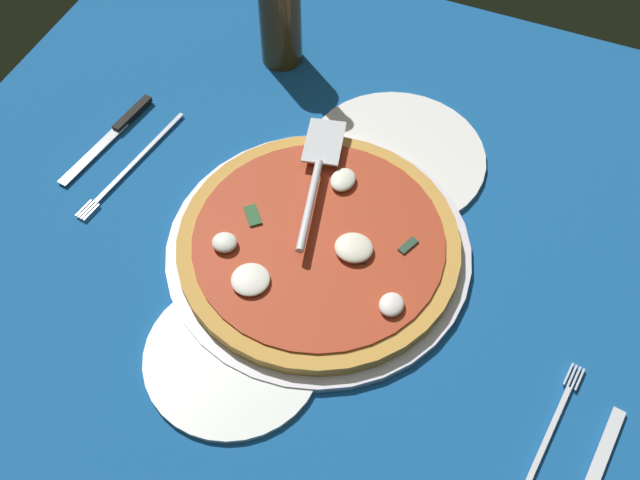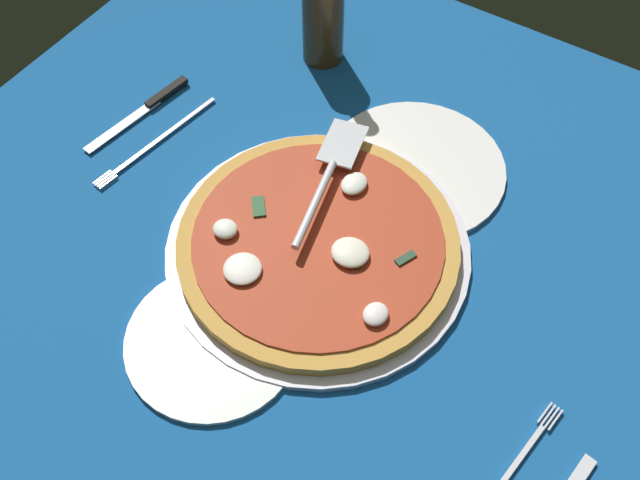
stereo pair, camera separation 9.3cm
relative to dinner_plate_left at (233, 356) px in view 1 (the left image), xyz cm
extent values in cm
cube|color=#155191|center=(17.17, -1.76, -1.00)|extent=(107.32, 107.32, 0.80)
cube|color=silver|center=(-14.39, 10.86, -0.55)|extent=(6.31, 6.31, 0.10)
cube|color=silver|center=(-8.08, -8.08, -0.55)|extent=(6.31, 6.31, 0.10)
cube|color=white|center=(-8.08, 4.55, -0.55)|extent=(6.31, 6.31, 0.10)
cube|color=white|center=(-8.08, 17.18, -0.55)|extent=(6.31, 6.31, 0.10)
cube|color=white|center=(-1.77, -27.01, -0.55)|extent=(6.31, 6.31, 0.10)
cube|color=silver|center=(-1.77, -14.39, -0.55)|extent=(6.31, 6.31, 0.10)
cube|color=silver|center=(-1.77, -1.76, -0.55)|extent=(6.31, 6.31, 0.10)
cube|color=white|center=(-1.77, 10.86, -0.55)|extent=(6.31, 6.31, 0.10)
cube|color=silver|center=(-1.77, 23.49, -0.55)|extent=(6.31, 6.31, 0.10)
cube|color=silver|center=(4.55, -33.33, -0.55)|extent=(6.31, 6.31, 0.10)
cube|color=silver|center=(4.55, -20.70, -0.55)|extent=(6.31, 6.31, 0.10)
cube|color=silver|center=(4.55, -8.08, -0.55)|extent=(6.31, 6.31, 0.10)
cube|color=silver|center=(4.55, 4.55, -0.55)|extent=(6.31, 6.31, 0.10)
cube|color=white|center=(4.55, 17.18, -0.55)|extent=(6.31, 6.31, 0.10)
cube|color=silver|center=(4.55, 29.80, -0.55)|extent=(6.31, 6.31, 0.10)
cube|color=silver|center=(10.86, -39.64, -0.55)|extent=(6.31, 6.31, 0.10)
cube|color=silver|center=(10.86, -27.01, -0.55)|extent=(6.31, 6.31, 0.10)
cube|color=silver|center=(10.86, -14.39, -0.55)|extent=(6.31, 6.31, 0.10)
cube|color=silver|center=(10.86, -1.76, -0.55)|extent=(6.31, 6.31, 0.10)
cube|color=silver|center=(10.86, 10.86, -0.55)|extent=(6.31, 6.31, 0.10)
cube|color=silver|center=(10.86, 23.49, -0.55)|extent=(6.31, 6.31, 0.10)
cube|color=white|center=(10.86, 36.12, -0.55)|extent=(6.31, 6.31, 0.10)
cube|color=white|center=(17.17, -33.33, -0.55)|extent=(6.31, 6.31, 0.10)
cube|color=white|center=(17.17, -20.70, -0.55)|extent=(6.31, 6.31, 0.10)
cube|color=white|center=(17.17, -8.08, -0.55)|extent=(6.31, 6.31, 0.10)
cube|color=silver|center=(17.17, 4.55, -0.55)|extent=(6.31, 6.31, 0.10)
cube|color=silver|center=(17.17, 17.18, -0.55)|extent=(6.31, 6.31, 0.10)
cube|color=white|center=(17.17, 29.80, -0.55)|extent=(6.31, 6.31, 0.10)
cube|color=white|center=(17.17, 42.43, -0.55)|extent=(6.31, 6.31, 0.10)
cube|color=white|center=(23.49, -39.64, -0.55)|extent=(6.31, 6.31, 0.10)
cube|color=white|center=(23.49, -27.01, -0.55)|extent=(6.31, 6.31, 0.10)
cube|color=silver|center=(23.49, -14.39, -0.55)|extent=(6.31, 6.31, 0.10)
cube|color=white|center=(23.49, -1.76, -0.55)|extent=(6.31, 6.31, 0.10)
cube|color=white|center=(23.49, 10.86, -0.55)|extent=(6.31, 6.31, 0.10)
cube|color=white|center=(23.49, 23.49, -0.55)|extent=(6.31, 6.31, 0.10)
cube|color=white|center=(23.49, 36.12, -0.55)|extent=(6.31, 6.31, 0.10)
cube|color=silver|center=(23.49, 48.74, -0.55)|extent=(6.31, 6.31, 0.10)
cube|color=white|center=(29.80, -33.33, -0.55)|extent=(6.31, 6.31, 0.10)
cube|color=white|center=(29.80, -20.70, -0.55)|extent=(6.31, 6.31, 0.10)
cube|color=white|center=(29.80, -8.08, -0.55)|extent=(6.31, 6.31, 0.10)
cube|color=silver|center=(29.80, 4.55, -0.55)|extent=(6.31, 6.31, 0.10)
cube|color=white|center=(29.80, 17.18, -0.55)|extent=(6.31, 6.31, 0.10)
cube|color=silver|center=(29.80, 29.80, -0.55)|extent=(6.31, 6.31, 0.10)
cube|color=white|center=(29.80, 42.43, -0.55)|extent=(6.31, 6.31, 0.10)
cube|color=white|center=(36.11, -39.64, -0.55)|extent=(6.31, 6.31, 0.10)
cube|color=silver|center=(36.11, -27.01, -0.55)|extent=(6.31, 6.31, 0.10)
cube|color=silver|center=(36.11, -14.39, -0.55)|extent=(6.31, 6.31, 0.10)
cube|color=silver|center=(36.11, -1.76, -0.55)|extent=(6.31, 6.31, 0.10)
cube|color=white|center=(36.11, 10.86, -0.55)|extent=(6.31, 6.31, 0.10)
cube|color=white|center=(36.11, 23.49, -0.55)|extent=(6.31, 6.31, 0.10)
cube|color=white|center=(36.11, 36.12, -0.55)|extent=(6.31, 6.31, 0.10)
cube|color=white|center=(36.11, 48.74, -0.55)|extent=(6.31, 6.31, 0.10)
cube|color=silver|center=(42.43, -33.33, -0.55)|extent=(6.31, 6.31, 0.10)
cube|color=silver|center=(42.43, -20.70, -0.55)|extent=(6.31, 6.31, 0.10)
cube|color=silver|center=(42.43, -8.08, -0.55)|extent=(6.31, 6.31, 0.10)
cube|color=white|center=(42.43, 4.55, -0.55)|extent=(6.31, 6.31, 0.10)
cube|color=silver|center=(42.43, 17.18, -0.55)|extent=(6.31, 6.31, 0.10)
cube|color=silver|center=(42.43, 29.80, -0.55)|extent=(6.31, 6.31, 0.10)
cube|color=silver|center=(42.43, 42.43, -0.55)|extent=(6.31, 6.31, 0.10)
cube|color=white|center=(48.74, -27.01, -0.55)|extent=(6.31, 6.31, 0.10)
cube|color=white|center=(48.74, -14.39, -0.55)|extent=(6.31, 6.31, 0.10)
cube|color=white|center=(48.74, -1.76, -0.55)|extent=(6.31, 6.31, 0.10)
cube|color=silver|center=(48.74, 10.86, -0.55)|extent=(6.31, 6.31, 0.10)
cube|color=white|center=(48.74, 23.49, -0.55)|extent=(6.31, 6.31, 0.10)
cube|color=silver|center=(48.74, 36.12, -0.55)|extent=(6.31, 6.31, 0.10)
cube|color=white|center=(48.74, 48.74, -0.55)|extent=(6.31, 6.31, 0.10)
cube|color=silver|center=(55.05, -33.33, -0.55)|extent=(6.31, 6.31, 0.10)
cube|color=silver|center=(55.05, -20.70, -0.55)|extent=(6.31, 6.31, 0.10)
cube|color=silver|center=(55.05, -8.08, -0.55)|extent=(6.31, 6.31, 0.10)
cube|color=white|center=(55.05, 4.55, -0.55)|extent=(6.31, 6.31, 0.10)
cube|color=white|center=(55.05, 17.18, -0.55)|extent=(6.31, 6.31, 0.10)
cube|color=white|center=(55.05, 29.80, -0.55)|extent=(6.31, 6.31, 0.10)
cube|color=silver|center=(61.36, -27.01, -0.55)|extent=(6.31, 6.31, 0.10)
cube|color=white|center=(61.36, -14.39, -0.55)|extent=(6.31, 6.31, 0.10)
cube|color=silver|center=(61.36, -1.76, -0.55)|extent=(6.31, 6.31, 0.10)
cube|color=white|center=(61.36, 10.86, -0.55)|extent=(6.31, 6.31, 0.10)
cube|color=white|center=(67.68, -33.33, -0.55)|extent=(6.31, 6.31, 0.10)
cube|color=white|center=(67.68, -20.70, -0.55)|extent=(6.31, 6.31, 0.10)
cube|color=silver|center=(67.68, -8.08, -0.55)|extent=(6.31, 6.31, 0.10)
cube|color=silver|center=(67.68, 4.55, -0.55)|extent=(6.31, 6.31, 0.10)
cylinder|color=silver|center=(17.63, -3.32, 0.11)|extent=(37.89, 37.89, 1.22)
cylinder|color=white|center=(0.00, 0.00, 0.00)|extent=(20.36, 20.36, 1.00)
cylinder|color=white|center=(35.48, -7.08, 0.00)|extent=(24.40, 24.40, 1.00)
cylinder|color=gold|center=(17.63, -3.32, 1.50)|extent=(34.88, 34.88, 1.57)
cylinder|color=#AE3A1F|center=(17.63, -3.32, 2.44)|extent=(31.02, 31.02, 0.30)
ellipsoid|color=white|center=(17.06, -7.92, 3.22)|extent=(4.39, 4.70, 1.25)
ellipsoid|color=white|center=(26.53, -2.80, 3.17)|extent=(3.93, 3.16, 1.16)
ellipsoid|color=white|center=(8.40, 1.62, 3.07)|extent=(4.62, 4.59, 0.96)
ellipsoid|color=white|center=(11.86, 6.74, 3.23)|extent=(2.95, 3.10, 1.28)
ellipsoid|color=white|center=(11.54, -14.72, 3.16)|extent=(3.24, 2.85, 1.13)
cube|color=#1E4D27|center=(17.46, 5.56, 2.74)|extent=(3.41, 3.26, 0.30)
cube|color=#264430|center=(20.33, -13.76, 2.74)|extent=(2.88, 1.99, 0.30)
cube|color=#1E3917|center=(17.12, -9.16, 2.74)|extent=(2.99, 1.58, 0.30)
cube|color=silver|center=(30.96, 1.69, 4.02)|extent=(8.63, 6.51, 0.30)
cylinder|color=silver|center=(20.36, -0.82, 4.37)|extent=(13.91, 4.20, 1.00)
cube|color=white|center=(2.11, -37.64, -0.20)|extent=(21.68, 15.23, 0.60)
cube|color=silver|center=(2.51, -34.85, 0.23)|extent=(16.79, 2.96, 0.25)
cube|color=silver|center=(12.25, -36.90, 0.23)|extent=(3.00, 0.64, 0.25)
cube|color=silver|center=(12.31, -36.46, 0.23)|extent=(3.00, 0.64, 0.25)
cube|color=silver|center=(12.37, -36.03, 0.23)|extent=(3.00, 0.64, 0.25)
cube|color=silver|center=(12.44, -35.59, 0.23)|extent=(3.00, 0.64, 0.25)
cube|color=silver|center=(4.32, -40.80, 0.23)|extent=(12.34, 3.11, 0.25)
cube|color=white|center=(22.45, 27.97, -0.20)|extent=(19.99, 15.58, 0.60)
cube|color=silver|center=(22.02, 25.06, 0.23)|extent=(18.52, 3.29, 0.25)
cube|color=silver|center=(11.41, 27.28, 0.23)|extent=(3.00, 0.65, 0.25)
cube|color=silver|center=(11.35, 26.85, 0.23)|extent=(3.00, 0.65, 0.25)
cube|color=silver|center=(11.29, 26.41, 0.23)|extent=(3.00, 0.65, 0.25)
cube|color=silver|center=(11.22, 25.97, 0.23)|extent=(3.00, 0.65, 0.25)
cube|color=black|center=(28.39, 30.08, 0.50)|extent=(7.53, 2.26, 0.80)
cube|color=silver|center=(20.11, 31.29, 0.23)|extent=(13.08, 3.27, 0.25)
cylinder|color=#462D0F|center=(47.88, 15.58, 6.05)|extent=(6.12, 6.12, 13.09)
camera|label=1|loc=(-31.77, -24.04, 77.86)|focal=42.45mm
camera|label=2|loc=(-27.44, -32.27, 77.86)|focal=42.45mm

